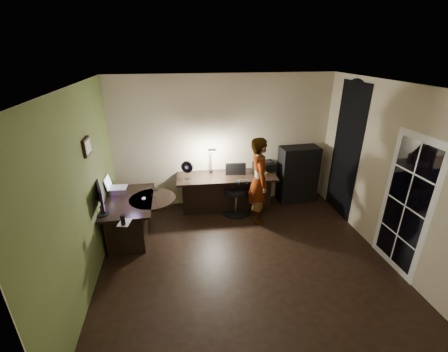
{
  "coord_description": "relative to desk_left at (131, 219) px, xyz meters",
  "views": [
    {
      "loc": [
        -0.95,
        -3.86,
        3.15
      ],
      "look_at": [
        -0.15,
        1.05,
        1.0
      ],
      "focal_mm": 24.0,
      "sensor_mm": 36.0,
      "label": 1
    }
  ],
  "objects": [
    {
      "name": "floor",
      "position": [
        1.83,
        -0.87,
        -0.38
      ],
      "size": [
        4.5,
        4.0,
        0.01
      ],
      "primitive_type": "cube",
      "color": "black",
      "rests_on": "ground"
    },
    {
      "name": "ceiling",
      "position": [
        1.83,
        -0.87,
        2.33
      ],
      "size": [
        4.5,
        4.0,
        0.01
      ],
      "primitive_type": "cube",
      "color": "silver",
      "rests_on": "floor"
    },
    {
      "name": "wall_back",
      "position": [
        1.83,
        1.14,
        0.98
      ],
      "size": [
        4.5,
        0.01,
        2.7
      ],
      "primitive_type": "cube",
      "color": "tan",
      "rests_on": "floor"
    },
    {
      "name": "wall_front",
      "position": [
        1.83,
        -2.87,
        0.98
      ],
      "size": [
        4.5,
        0.01,
        2.7
      ],
      "primitive_type": "cube",
      "color": "tan",
      "rests_on": "floor"
    },
    {
      "name": "wall_left",
      "position": [
        -0.42,
        -0.87,
        0.98
      ],
      "size": [
        0.01,
        4.0,
        2.7
      ],
      "primitive_type": "cube",
      "color": "tan",
      "rests_on": "floor"
    },
    {
      "name": "wall_right",
      "position": [
        4.08,
        -0.87,
        0.98
      ],
      "size": [
        0.01,
        4.0,
        2.7
      ],
      "primitive_type": "cube",
      "color": "tan",
      "rests_on": "floor"
    },
    {
      "name": "green_wall_overlay",
      "position": [
        -0.41,
        -0.87,
        0.98
      ],
      "size": [
        0.0,
        4.0,
        2.7
      ],
      "primitive_type": "cube",
      "color": "#4F5F2D",
      "rests_on": "floor"
    },
    {
      "name": "arched_doorway",
      "position": [
        4.07,
        0.28,
        0.93
      ],
      "size": [
        0.01,
        0.9,
        2.6
      ],
      "primitive_type": "cube",
      "color": "black",
      "rests_on": "floor"
    },
    {
      "name": "french_door",
      "position": [
        4.07,
        -1.42,
        0.68
      ],
      "size": [
        0.02,
        0.92,
        2.1
      ],
      "primitive_type": "cube",
      "color": "white",
      "rests_on": "floor"
    },
    {
      "name": "framed_picture",
      "position": [
        -0.39,
        -0.42,
        1.48
      ],
      "size": [
        0.04,
        0.3,
        0.25
      ],
      "primitive_type": "cube",
      "color": "black",
      "rests_on": "wall_left"
    },
    {
      "name": "desk_left",
      "position": [
        0.0,
        0.0,
        0.0
      ],
      "size": [
        0.8,
        1.3,
        0.75
      ],
      "primitive_type": "cube",
      "rotation": [
        0.0,
        0.0,
        0.0
      ],
      "color": "black",
      "rests_on": "floor"
    },
    {
      "name": "desk_right",
      "position": [
        1.82,
        0.76,
        0.0
      ],
      "size": [
        2.02,
        0.77,
        0.75
      ],
      "primitive_type": "cube",
      "rotation": [
        0.0,
        0.0,
        -0.03
      ],
      "color": "black",
      "rests_on": "floor"
    },
    {
      "name": "cabinet",
      "position": [
        3.42,
        0.91,
        0.24
      ],
      "size": [
        0.83,
        0.44,
        1.23
      ],
      "primitive_type": "cube",
      "rotation": [
        0.0,
        0.0,
        0.04
      ],
      "color": "black",
      "rests_on": "floor"
    },
    {
      "name": "laptop_stand",
      "position": [
        -0.21,
        0.31,
        0.42
      ],
      "size": [
        0.27,
        0.24,
        0.1
      ],
      "primitive_type": "cube",
      "rotation": [
        0.0,
        0.0,
        0.12
      ],
      "color": "silver",
      "rests_on": "desk_left"
    },
    {
      "name": "laptop",
      "position": [
        -0.21,
        0.31,
        0.59
      ],
      "size": [
        0.34,
        0.32,
        0.23
      ],
      "primitive_type": "cube",
      "rotation": [
        0.0,
        0.0,
        -0.03
      ],
      "color": "silver",
      "rests_on": "laptop_stand"
    },
    {
      "name": "monitor",
      "position": [
        -0.35,
        -0.42,
        0.55
      ],
      "size": [
        0.27,
        0.55,
        0.36
      ],
      "primitive_type": "cube",
      "rotation": [
        0.0,
        0.0,
        0.3
      ],
      "color": "black",
      "rests_on": "desk_left"
    },
    {
      "name": "mouse",
      "position": [
        0.25,
        -0.01,
        0.39
      ],
      "size": [
        0.08,
        0.11,
        0.04
      ],
      "primitive_type": "ellipsoid",
      "rotation": [
        0.0,
        0.0,
        0.18
      ],
      "color": "silver",
      "rests_on": "desk_left"
    },
    {
      "name": "phone",
      "position": [
        0.42,
        0.36,
        0.37
      ],
      "size": [
        0.12,
        0.15,
        0.01
      ],
      "primitive_type": "cube",
      "rotation": [
        0.0,
        0.0,
        0.41
      ],
      "color": "black",
      "rests_on": "desk_left"
    },
    {
      "name": "pen",
      "position": [
        0.4,
        0.08,
        0.38
      ],
      "size": [
        0.09,
        0.1,
        0.01
      ],
      "primitive_type": "cube",
      "rotation": [
        0.0,
        0.0,
        0.7
      ],
      "color": "black",
      "rests_on": "desk_left"
    },
    {
      "name": "speaker",
      "position": [
        0.03,
        -0.8,
        0.46
      ],
      "size": [
        0.07,
        0.07,
        0.17
      ],
      "primitive_type": "cylinder",
      "rotation": [
        0.0,
        0.0,
        0.05
      ],
      "color": "black",
      "rests_on": "desk_left"
    },
    {
      "name": "notepad",
      "position": [
        0.03,
        -0.73,
        0.38
      ],
      "size": [
        0.2,
        0.25,
        0.01
      ],
      "primitive_type": "cube",
      "rotation": [
        0.0,
        0.0,
        -0.2
      ],
      "color": "silver",
      "rests_on": "desk_left"
    },
    {
      "name": "desk_fan",
      "position": [
        1.04,
        0.75,
        0.56
      ],
      "size": [
        0.27,
        0.21,
        0.37
      ],
      "primitive_type": "cube",
      "rotation": [
        0.0,
        0.0,
        -0.4
      ],
      "color": "black",
      "rests_on": "desk_right"
    },
    {
      "name": "headphones",
      "position": [
        2.06,
        0.32,
        0.43
      ],
      "size": [
        0.22,
        0.14,
        0.09
      ],
      "primitive_type": "cube",
      "rotation": [
        0.0,
        0.0,
        -0.3
      ],
      "color": "#0C5D9C",
      "rests_on": "desk_right"
    },
    {
      "name": "printer",
      "position": [
        2.67,
        0.94,
        0.47
      ],
      "size": [
        0.47,
        0.39,
        0.19
      ],
      "primitive_type": "cube",
      "rotation": [
        0.0,
        0.0,
        0.17
      ],
      "color": "black",
      "rests_on": "desk_right"
    },
    {
      "name": "desk_lamp",
      "position": [
        1.54,
        0.96,
        0.69
      ],
      "size": [
        0.17,
        0.29,
        0.61
      ],
      "primitive_type": "cube",
      "rotation": [
        0.0,
        0.0,
        0.08
      ],
      "color": "black",
      "rests_on": "desk_right"
    },
    {
      "name": "office_chair",
      "position": [
        1.99,
        0.56,
        0.13
      ],
      "size": [
        0.62,
        0.62,
        1.0
      ],
      "primitive_type": "cube",
      "rotation": [
        0.0,
        0.0,
        -0.11
      ],
      "color": "black",
      "rests_on": "floor"
    },
    {
      "name": "person",
      "position": [
        2.36,
        0.21,
        0.47
      ],
      "size": [
        0.44,
        0.62,
        1.68
      ],
      "primitive_type": "imported",
      "rotation": [
        0.0,
        0.0,
        1.51
      ],
      "color": "#D8A88C",
      "rests_on": "floor"
    }
  ]
}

